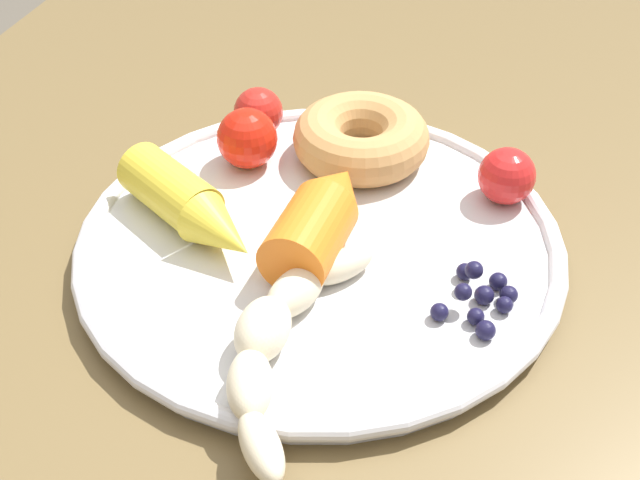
# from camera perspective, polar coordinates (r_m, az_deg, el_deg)

# --- Properties ---
(dining_table) EXTENTS (1.03, 0.84, 0.75)m
(dining_table) POSITION_cam_1_polar(r_m,az_deg,el_deg) (0.62, 3.02, -8.31)
(dining_table) COLOR brown
(dining_table) RESTS_ON ground_plane
(plate) EXTENTS (0.32, 0.32, 0.02)m
(plate) POSITION_cam_1_polar(r_m,az_deg,el_deg) (0.55, 0.00, -0.23)
(plate) COLOR silver
(plate) RESTS_ON dining_table
(banana) EXTENTS (0.19, 0.06, 0.03)m
(banana) POSITION_cam_1_polar(r_m,az_deg,el_deg) (0.47, -2.79, -6.50)
(banana) COLOR beige
(banana) RESTS_ON plate
(carrot_orange) EXTENTS (0.11, 0.05, 0.04)m
(carrot_orange) POSITION_cam_1_polar(r_m,az_deg,el_deg) (0.54, 0.05, 1.61)
(carrot_orange) COLOR orange
(carrot_orange) RESTS_ON plate
(carrot_yellow) EXTENTS (0.09, 0.12, 0.04)m
(carrot_yellow) POSITION_cam_1_polar(r_m,az_deg,el_deg) (0.55, -8.78, 2.13)
(carrot_yellow) COLOR yellow
(carrot_yellow) RESTS_ON plate
(donut) EXTENTS (0.11, 0.11, 0.04)m
(donut) POSITION_cam_1_polar(r_m,az_deg,el_deg) (0.62, 2.79, 6.90)
(donut) COLOR tan
(donut) RESTS_ON plate
(blueberry_pile) EXTENTS (0.06, 0.05, 0.02)m
(blueberry_pile) POSITION_cam_1_polar(r_m,az_deg,el_deg) (0.51, 10.76, -3.77)
(blueberry_pile) COLOR #191638
(blueberry_pile) RESTS_ON plate
(tomato_near) EXTENTS (0.04, 0.04, 0.04)m
(tomato_near) POSITION_cam_1_polar(r_m,az_deg,el_deg) (0.65, -4.18, 8.61)
(tomato_near) COLOR red
(tomato_near) RESTS_ON plate
(tomato_mid) EXTENTS (0.04, 0.04, 0.04)m
(tomato_mid) POSITION_cam_1_polar(r_m,az_deg,el_deg) (0.59, 12.48, 4.24)
(tomato_mid) COLOR red
(tomato_mid) RESTS_ON plate
(tomato_far) EXTENTS (0.04, 0.04, 0.04)m
(tomato_far) POSITION_cam_1_polar(r_m,az_deg,el_deg) (0.61, -4.94, 6.85)
(tomato_far) COLOR red
(tomato_far) RESTS_ON plate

